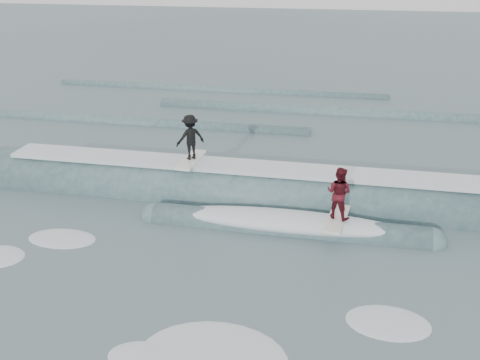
# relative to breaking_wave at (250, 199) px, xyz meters

# --- Properties ---
(ground) EXTENTS (160.00, 160.00, 0.00)m
(ground) POSITION_rel_breaking_wave_xyz_m (-0.21, -5.81, -0.04)
(ground) COLOR #3B5057
(ground) RESTS_ON ground
(breaking_wave) EXTENTS (23.02, 3.98, 2.40)m
(breaking_wave) POSITION_rel_breaking_wave_xyz_m (0.00, 0.00, 0.00)
(breaking_wave) COLOR #37555D
(breaking_wave) RESTS_ON ground
(surfer_black) EXTENTS (1.22, 2.03, 1.75)m
(surfer_black) POSITION_rel_breaking_wave_xyz_m (-2.24, 0.25, 2.08)
(surfer_black) COLOR white
(surfer_black) RESTS_ON ground
(surfer_red) EXTENTS (1.00, 2.06, 1.79)m
(surfer_red) POSITION_rel_breaking_wave_xyz_m (3.17, -1.95, 1.31)
(surfer_red) COLOR silver
(surfer_red) RESTS_ON ground
(whitewater) EXTENTS (12.95, 6.32, 0.10)m
(whitewater) POSITION_rel_breaking_wave_xyz_m (-1.11, -6.84, -0.04)
(whitewater) COLOR silver
(whitewater) RESTS_ON ground
(far_swells) EXTENTS (34.86, 8.65, 0.80)m
(far_swells) POSITION_rel_breaking_wave_xyz_m (-2.88, 11.84, -0.04)
(far_swells) COLOR #37555D
(far_swells) RESTS_ON ground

